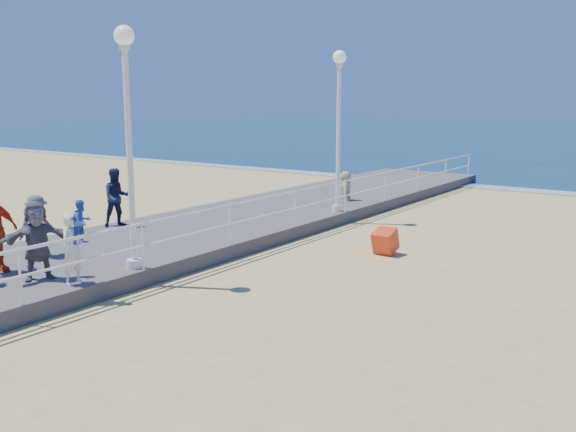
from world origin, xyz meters
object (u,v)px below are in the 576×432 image
Objects in this scene: spectator_2 at (37,226)px; beach_walker_c at (346,191)px; spectator_7 at (117,197)px; lamp_post_mid at (128,123)px; lamp_post_far at (339,114)px; spectator_5 at (37,241)px; box_kite at (385,243)px; toddler_held at (82,222)px; woman_holding_toddler at (73,249)px.

beach_walker_c is at bearing -4.84° from spectator_2.
spectator_7 reaches higher than spectator_2.
spectator_7 is at bearing 143.59° from lamp_post_mid.
spectator_5 is at bearing -95.13° from lamp_post_far.
lamp_post_far is 5.66m from box_kite.
spectator_7 is (-4.23, 4.46, -0.44)m from toddler_held.
spectator_7 reaches higher than spectator_5.
lamp_post_far is 11.08m from spectator_5.
lamp_post_mid is 8.87× the size of box_kite.
spectator_5 is 5.76m from spectator_7.
spectator_5 reaches higher than spectator_2.
spectator_5 is 8.85m from box_kite.
spectator_7 reaches higher than beach_walker_c.
toddler_held is at bearing -89.45° from lamp_post_far.
box_kite is at bearing -28.98° from woman_holding_toddler.
spectator_2 is at bearing -133.26° from spectator_7.
lamp_post_mid is at bearing -119.65° from box_kite.
toddler_held is 0.61× the size of spectator_2.
toddler_held is 1.52× the size of box_kite.
box_kite is (3.34, 5.90, -3.36)m from lamp_post_mid.
lamp_post_mid is 2.97m from woman_holding_toddler.
toddler_held reaches higher than spectator_5.
toddler_held is (0.10, -10.42, -1.95)m from lamp_post_far.
lamp_post_mid is at bearing -90.00° from lamp_post_far.
lamp_post_far is 8.87× the size of box_kite.
lamp_post_mid reaches higher than woman_holding_toddler.
spectator_2 reaches higher than beach_walker_c.
spectator_5 is at bearing -119.89° from spectator_2.
lamp_post_far reaches higher than toddler_held.
woman_holding_toddler is 1.00× the size of beach_walker_c.
beach_walker_c is at bearing 0.22° from toddler_held.
box_kite is (3.24, 7.32, -1.41)m from toddler_held.
spectator_5 reaches higher than woman_holding_toddler.
lamp_post_mid is 3.54× the size of spectator_2.
lamp_post_mid is at bearing -74.35° from spectator_2.
spectator_7 is 2.90× the size of box_kite.
beach_walker_c is 2.49× the size of box_kite.
woman_holding_toddler is at bearing -18.49° from beach_walker_c.
spectator_2 is 2.15m from spectator_5.
spectator_2 is at bearing -106.05° from lamp_post_far.
lamp_post_mid reaches higher than spectator_5.
beach_walker_c is at bearing 4.80° from spectator_7.
lamp_post_mid is 1.00× the size of lamp_post_far.
lamp_post_mid is at bearing -3.55° from spectator_5.
spectator_2 is at bearing -168.18° from lamp_post_mid.
lamp_post_far is 3.06× the size of spectator_7.
spectator_5 is 2.80× the size of box_kite.
woman_holding_toddler is at bearing -90.27° from lamp_post_far.
woman_holding_toddler is at bearing -112.56° from spectator_7.
lamp_post_far is at bearing -4.00° from toddler_held.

